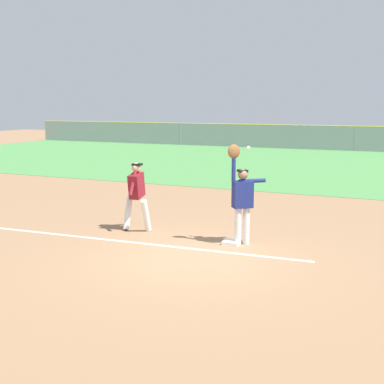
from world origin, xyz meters
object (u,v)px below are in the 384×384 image
object	(u,v)px
baseball	(248,148)
runner	(137,192)
fielder	(242,196)
parked_car_green	(258,135)
first_base	(232,242)
parked_car_blue	(317,137)

from	to	relation	value
baseball	runner	bearing A→B (deg)	178.18
fielder	parked_car_green	size ratio (longest dim) A/B	0.51
first_base	baseball	xyz separation A→B (m)	(0.31, 0.13, 2.16)
parked_car_green	parked_car_blue	size ratio (longest dim) A/B	0.98
runner	parked_car_blue	distance (m)	28.80
fielder	baseball	bearing A→B (deg)	-106.30
baseball	parked_car_blue	xyz separation A→B (m)	(-3.89, 28.88, -1.52)
first_base	fielder	bearing A→B (deg)	21.85
parked_car_green	parked_car_blue	distance (m)	4.85
parked_car_green	parked_car_blue	world-z (taller)	same
first_base	fielder	xyz separation A→B (m)	(0.19, 0.08, 1.08)
parked_car_green	parked_car_blue	bearing A→B (deg)	-5.76
parked_car_green	fielder	bearing A→B (deg)	-72.15
first_base	fielder	world-z (taller)	fielder
first_base	parked_car_green	world-z (taller)	parked_car_green
parked_car_green	first_base	bearing A→B (deg)	-72.54
fielder	baseball	size ratio (longest dim) A/B	30.81
runner	baseball	bearing A→B (deg)	-8.12
first_base	parked_car_green	bearing A→B (deg)	105.80
first_base	parked_car_blue	distance (m)	29.23
runner	fielder	bearing A→B (deg)	-9.17
first_base	parked_car_blue	world-z (taller)	parked_car_blue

